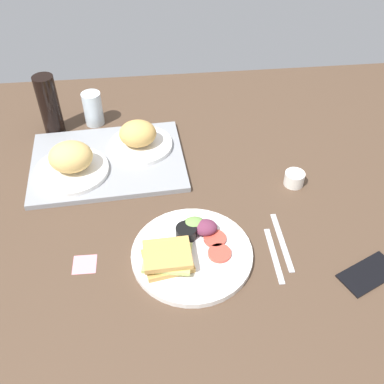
% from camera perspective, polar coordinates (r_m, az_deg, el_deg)
% --- Properties ---
extents(ground_plane, '(1.90, 1.50, 0.03)m').
position_cam_1_polar(ground_plane, '(1.21, -0.79, -2.95)').
color(ground_plane, '#4C3828').
extents(serving_tray, '(0.47, 0.35, 0.02)m').
position_cam_1_polar(serving_tray, '(1.36, -10.70, 3.87)').
color(serving_tray, gray).
rests_on(serving_tray, ground_plane).
extents(bread_plate_near, '(0.21, 0.21, 0.10)m').
position_cam_1_polar(bread_plate_near, '(1.31, -15.22, 3.74)').
color(bread_plate_near, white).
rests_on(bread_plate_near, serving_tray).
extents(bread_plate_far, '(0.19, 0.19, 0.09)m').
position_cam_1_polar(bread_plate_far, '(1.37, -6.82, 6.87)').
color(bread_plate_far, white).
rests_on(bread_plate_far, serving_tray).
extents(plate_with_salad, '(0.29, 0.29, 0.05)m').
position_cam_1_polar(plate_with_salad, '(1.08, -0.45, -7.51)').
color(plate_with_salad, white).
rests_on(plate_with_salad, ground_plane).
extents(drinking_glass, '(0.06, 0.06, 0.11)m').
position_cam_1_polar(drinking_glass, '(1.52, -12.56, 10.36)').
color(drinking_glass, silver).
rests_on(drinking_glass, ground_plane).
extents(soda_bottle, '(0.06, 0.06, 0.20)m').
position_cam_1_polar(soda_bottle, '(1.49, -17.80, 10.54)').
color(soda_bottle, black).
rests_on(soda_bottle, ground_plane).
extents(espresso_cup, '(0.06, 0.06, 0.04)m').
position_cam_1_polar(espresso_cup, '(1.29, 12.95, 1.68)').
color(espresso_cup, silver).
rests_on(espresso_cup, ground_plane).
extents(fork, '(0.02, 0.17, 0.01)m').
position_cam_1_polar(fork, '(1.11, 10.46, -7.92)').
color(fork, '#B7B7BC').
rests_on(fork, ground_plane).
extents(knife, '(0.01, 0.19, 0.01)m').
position_cam_1_polar(knife, '(1.14, 11.44, -6.21)').
color(knife, '#B7B7BC').
rests_on(knife, ground_plane).
extents(cell_phone, '(0.16, 0.12, 0.01)m').
position_cam_1_polar(cell_phone, '(1.13, 21.72, -9.63)').
color(cell_phone, black).
rests_on(cell_phone, ground_plane).
extents(sticky_note, '(0.06, 0.06, 0.00)m').
position_cam_1_polar(sticky_note, '(1.11, -13.58, -8.98)').
color(sticky_note, pink).
rests_on(sticky_note, ground_plane).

